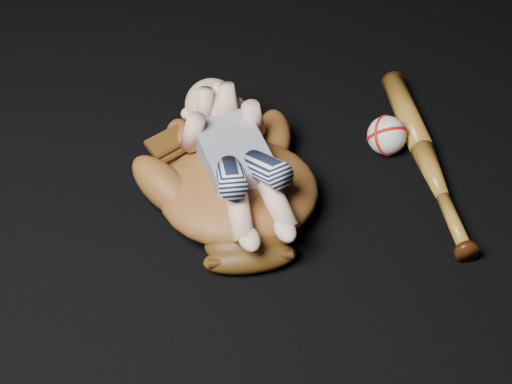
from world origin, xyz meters
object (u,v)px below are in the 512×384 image
at_px(baseball_glove, 239,185).
at_px(newborn_baby, 238,157).
at_px(baseball, 387,135).
at_px(baseball_bat, 426,159).

bearing_deg(baseball_glove, newborn_baby, 76.36).
relative_size(newborn_baby, baseball, 5.01).
relative_size(baseball_glove, baseball, 5.25).
bearing_deg(newborn_baby, baseball_bat, -2.05).
height_order(baseball_glove, baseball_bat, baseball_glove).
height_order(newborn_baby, baseball, newborn_baby).
distance_m(newborn_baby, baseball, 0.34).
distance_m(baseball_bat, baseball, 0.09).
height_order(baseball_bat, baseball, baseball).
bearing_deg(baseball_glove, baseball, 21.27).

